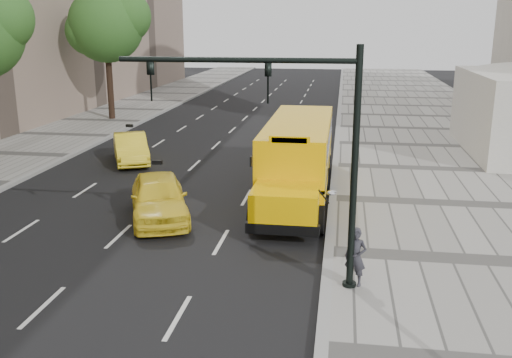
# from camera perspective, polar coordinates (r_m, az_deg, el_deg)

# --- Properties ---
(ground) EXTENTS (140.00, 140.00, 0.00)m
(ground) POSITION_cam_1_polar(r_m,az_deg,el_deg) (23.86, -6.88, -1.58)
(ground) COLOR black
(ground) RESTS_ON ground
(sidewalk_museum) EXTENTS (12.00, 140.00, 0.15)m
(sidewalk_museum) POSITION_cam_1_polar(r_m,az_deg,el_deg) (23.72, 22.34, -2.56)
(sidewalk_museum) COLOR gray
(sidewalk_museum) RESTS_ON ground
(curb_museum) EXTENTS (0.30, 140.00, 0.15)m
(curb_museum) POSITION_cam_1_polar(r_m,az_deg,el_deg) (23.01, 7.68, -2.04)
(curb_museum) COLOR gray
(curb_museum) RESTS_ON ground
(curb_far) EXTENTS (0.30, 140.00, 0.15)m
(curb_far) POSITION_cam_1_polar(r_m,az_deg,el_deg) (27.06, -23.45, -0.57)
(curb_far) COLOR gray
(curb_far) RESTS_ON ground
(tree_c) EXTENTS (5.91, 5.26, 9.42)m
(tree_c) POSITION_cam_1_polar(r_m,az_deg,el_deg) (42.92, -14.65, 14.73)
(tree_c) COLOR black
(tree_c) RESTS_ON ground
(school_bus) EXTENTS (2.96, 11.56, 3.19)m
(school_bus) POSITION_cam_1_polar(r_m,az_deg,el_deg) (23.71, 4.26, 2.79)
(school_bus) COLOR #FBB900
(school_bus) RESTS_ON ground
(taxi_near) EXTENTS (3.54, 5.20, 1.64)m
(taxi_near) POSITION_cam_1_polar(r_m,az_deg,el_deg) (20.85, -9.69, -1.81)
(taxi_near) COLOR yellow
(taxi_near) RESTS_ON ground
(taxi_far) EXTENTS (3.28, 4.70, 1.47)m
(taxi_far) POSITION_cam_1_polar(r_m,az_deg,el_deg) (29.80, -12.41, 3.02)
(taxi_far) COLOR yellow
(taxi_far) RESTS_ON ground
(pedestrian) EXTENTS (0.67, 0.54, 1.58)m
(pedestrian) POSITION_cam_1_polar(r_m,az_deg,el_deg) (15.34, 9.93, -7.68)
(pedestrian) COLOR #2C2B33
(pedestrian) RESTS_ON sidewalk_museum
(traffic_signal) EXTENTS (6.18, 0.36, 6.40)m
(traffic_signal) POSITION_cam_1_polar(r_m,az_deg,el_deg) (14.36, 4.33, 4.10)
(traffic_signal) COLOR black
(traffic_signal) RESTS_ON ground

